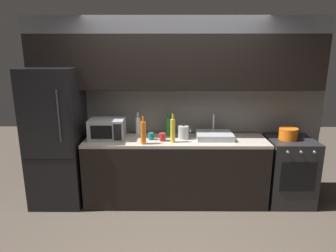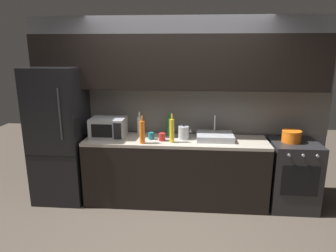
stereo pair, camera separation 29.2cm
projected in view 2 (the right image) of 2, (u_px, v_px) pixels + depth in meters
The scene contains 15 objects.
ground_plane at pixel (170, 240), 3.39m from camera, with size 10.00×10.00×0.00m, color #4C4238.
back_wall at pixel (177, 88), 4.16m from camera, with size 4.16×0.44×2.50m.
counter_run at pixel (175, 171), 4.15m from camera, with size 2.42×0.60×0.90m.
refrigerator at pixel (60, 135), 4.16m from camera, with size 0.68×0.69×1.84m.
oven_range at pixel (292, 174), 4.02m from camera, with size 0.60×0.62×0.90m.
microwave at pixel (108, 128), 4.09m from camera, with size 0.46×0.35×0.27m.
sink_basin at pixel (215, 137), 4.01m from camera, with size 0.48×0.38×0.30m.
kettle at pixel (184, 133), 4.03m from camera, with size 0.18×0.14×0.20m.
wine_bottle_yellow at pixel (172, 130), 3.87m from camera, with size 0.06×0.06×0.37m.
wine_bottle_white at pixel (139, 125), 4.26m from camera, with size 0.07×0.07×0.32m.
wine_bottle_green at pixel (169, 126), 4.17m from camera, with size 0.07×0.07×0.33m.
wine_bottle_orange at pixel (142, 132), 3.83m from camera, with size 0.07×0.07×0.36m.
mug_teal at pixel (151, 136), 4.03m from camera, with size 0.08×0.08×0.09m, color #19666B.
mug_red at pixel (162, 137), 3.96m from camera, with size 0.08×0.08×0.10m, color #A82323.
cooking_pot at pixel (291, 136), 3.90m from camera, with size 0.24×0.24×0.15m.
Camera 2 is at (0.22, -2.96, 2.08)m, focal length 32.44 mm.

